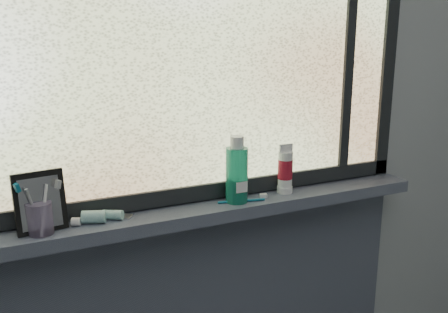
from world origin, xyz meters
name	(u,v)px	position (x,y,z in m)	size (l,w,h in m)	color
wall_back	(181,129)	(0.00, 1.30, 1.25)	(3.00, 0.01, 2.50)	#9EA3A8
windowsill	(191,214)	(0.00, 1.23, 1.00)	(1.62, 0.14, 0.04)	#464C5D
window_pane	(181,35)	(0.00, 1.28, 1.53)	(1.50, 0.01, 1.00)	silver
frame_bottom	(185,194)	(0.00, 1.28, 1.05)	(1.60, 0.03, 0.05)	black
frame_right	(389,34)	(0.78, 1.28, 1.53)	(0.05, 0.03, 1.10)	black
frame_mullion	(349,35)	(0.60, 1.28, 1.53)	(0.04, 0.03, 1.00)	black
vanity_mirror	(40,202)	(-0.43, 1.23, 1.10)	(0.13, 0.07, 0.17)	black
toothpaste_tube	(101,216)	(-0.27, 1.23, 1.04)	(0.20, 0.04, 0.04)	white
toothbrush_cup	(40,218)	(-0.43, 1.21, 1.06)	(0.07, 0.07, 0.09)	#AC92C2
toothbrush_lying	(241,200)	(0.16, 1.21, 1.03)	(0.19, 0.02, 0.01)	#0C5773
mouthwash_bottle	(237,170)	(0.15, 1.22, 1.13)	(0.07, 0.07, 0.17)	#1D9676
cream_tube	(285,167)	(0.34, 1.24, 1.11)	(0.05, 0.05, 0.12)	silver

